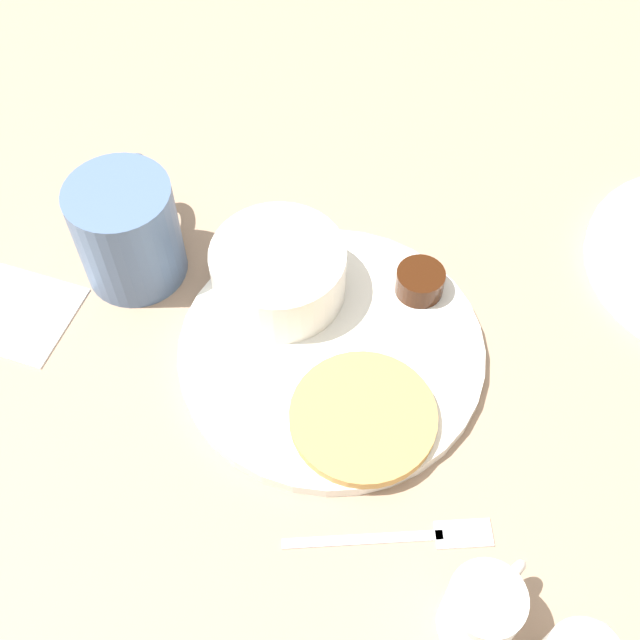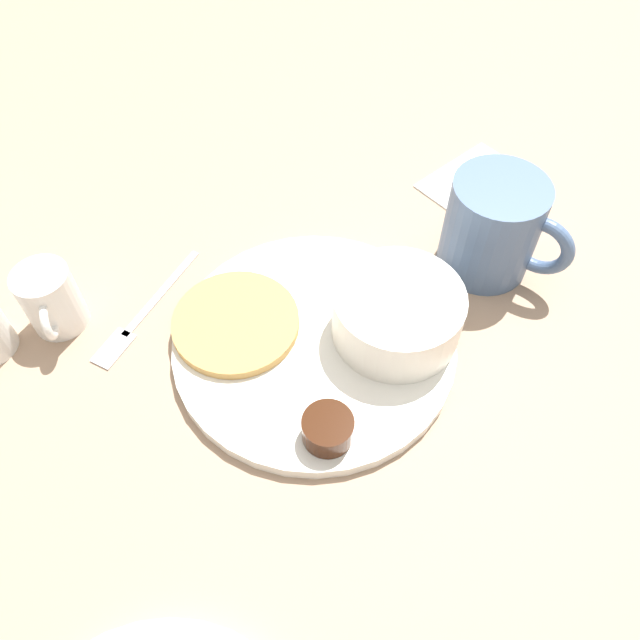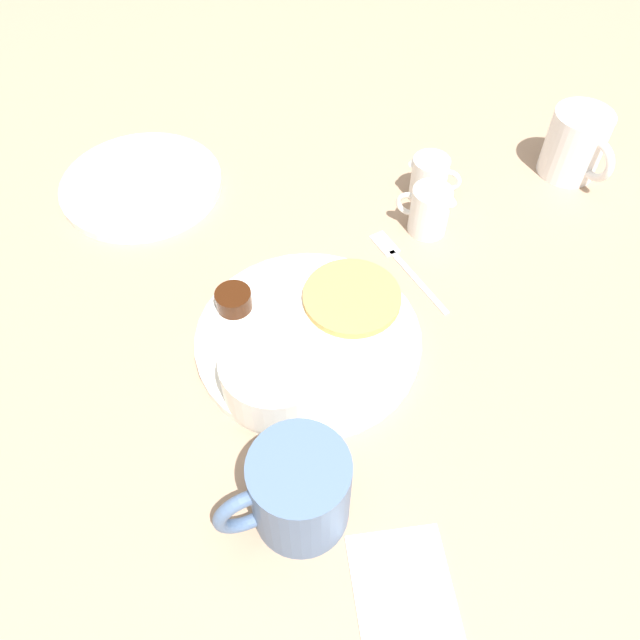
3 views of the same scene
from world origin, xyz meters
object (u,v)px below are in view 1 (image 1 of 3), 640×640
Objects in this scene: coffee_mug at (128,229)px; fork at (414,536)px; creamer_pitcher_near at (481,610)px; plate at (331,350)px; bowl at (279,270)px.

fork is at bearing 157.41° from coffee_mug.
fork is (0.06, -0.04, -0.03)m from creamer_pitcher_near.
bowl is at bearing -27.95° from plate.
fork is (-0.18, 0.15, -0.04)m from bowl.
coffee_mug reaches higher than fork.
plate is 2.09× the size of coffee_mug.
bowl is (0.06, -0.03, 0.03)m from plate.
creamer_pitcher_near is (-0.36, 0.17, -0.02)m from coffee_mug.
coffee_mug reaches higher than bowl.
creamer_pitcher_near is at bearing 146.13° from fork.
plate is 0.20m from coffee_mug.
bowl is at bearing -38.39° from creamer_pitcher_near.
plate is 0.16m from fork.
fork is at bearing 135.17° from plate.
plate is at bearing -44.83° from fork.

